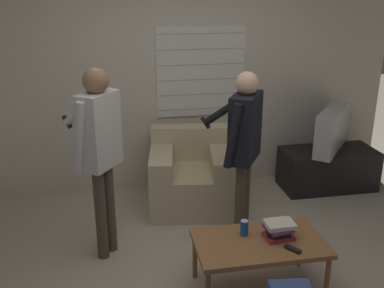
{
  "coord_description": "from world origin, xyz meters",
  "views": [
    {
      "loc": [
        -0.72,
        -3.0,
        2.32
      ],
      "look_at": [
        -0.04,
        0.64,
        1.0
      ],
      "focal_mm": 42.0,
      "sensor_mm": 36.0,
      "label": 1
    }
  ],
  "objects_px": {
    "person_right_standing": "(244,137)",
    "coffee_table": "(259,246)",
    "book_stack": "(279,229)",
    "soda_can": "(244,228)",
    "spare_remote": "(293,249)",
    "person_left_standing": "(99,142)",
    "tv": "(332,130)",
    "armchair_beige": "(192,176)"
  },
  "relations": [
    {
      "from": "person_right_standing",
      "to": "coffee_table",
      "type": "bearing_deg",
      "value": -154.31
    },
    {
      "from": "book_stack",
      "to": "soda_can",
      "type": "bearing_deg",
      "value": 160.61
    },
    {
      "from": "spare_remote",
      "to": "person_right_standing",
      "type": "bearing_deg",
      "value": 60.3
    },
    {
      "from": "person_left_standing",
      "to": "person_right_standing",
      "type": "relative_size",
      "value": 1.05
    },
    {
      "from": "person_left_standing",
      "to": "soda_can",
      "type": "bearing_deg",
      "value": -85.32
    },
    {
      "from": "coffee_table",
      "to": "tv",
      "type": "xyz_separation_m",
      "value": [
        1.44,
        1.71,
        0.32
      ]
    },
    {
      "from": "armchair_beige",
      "to": "book_stack",
      "type": "bearing_deg",
      "value": 113.6
    },
    {
      "from": "person_left_standing",
      "to": "person_right_standing",
      "type": "distance_m",
      "value": 1.27
    },
    {
      "from": "person_right_standing",
      "to": "armchair_beige",
      "type": "bearing_deg",
      "value": 55.63
    },
    {
      "from": "armchair_beige",
      "to": "person_left_standing",
      "type": "bearing_deg",
      "value": 49.16
    },
    {
      "from": "coffee_table",
      "to": "book_stack",
      "type": "relative_size",
      "value": 4.27
    },
    {
      "from": "armchair_beige",
      "to": "person_left_standing",
      "type": "relative_size",
      "value": 0.59
    },
    {
      "from": "armchair_beige",
      "to": "coffee_table",
      "type": "relative_size",
      "value": 1.0
    },
    {
      "from": "armchair_beige",
      "to": "book_stack",
      "type": "relative_size",
      "value": 4.26
    },
    {
      "from": "coffee_table",
      "to": "soda_can",
      "type": "distance_m",
      "value": 0.18
    },
    {
      "from": "book_stack",
      "to": "spare_remote",
      "type": "xyz_separation_m",
      "value": [
        0.04,
        -0.19,
        -0.06
      ]
    },
    {
      "from": "armchair_beige",
      "to": "tv",
      "type": "relative_size",
      "value": 1.31
    },
    {
      "from": "armchair_beige",
      "to": "soda_can",
      "type": "relative_size",
      "value": 7.95
    },
    {
      "from": "armchair_beige",
      "to": "person_left_standing",
      "type": "xyz_separation_m",
      "value": [
        -0.94,
        -0.8,
        0.73
      ]
    },
    {
      "from": "armchair_beige",
      "to": "coffee_table",
      "type": "height_order",
      "value": "armchair_beige"
    },
    {
      "from": "coffee_table",
      "to": "spare_remote",
      "type": "height_order",
      "value": "spare_remote"
    },
    {
      "from": "soda_can",
      "to": "tv",
      "type": "bearing_deg",
      "value": 46.19
    },
    {
      "from": "armchair_beige",
      "to": "person_right_standing",
      "type": "bearing_deg",
      "value": 122.32
    },
    {
      "from": "coffee_table",
      "to": "soda_can",
      "type": "bearing_deg",
      "value": 129.06
    },
    {
      "from": "tv",
      "to": "person_left_standing",
      "type": "relative_size",
      "value": 0.45
    },
    {
      "from": "armchair_beige",
      "to": "coffee_table",
      "type": "xyz_separation_m",
      "value": [
        0.25,
        -1.56,
        0.07
      ]
    },
    {
      "from": "person_left_standing",
      "to": "spare_remote",
      "type": "relative_size",
      "value": 13.24
    },
    {
      "from": "tv",
      "to": "spare_remote",
      "type": "xyz_separation_m",
      "value": [
        -1.23,
        -1.87,
        -0.27
      ]
    },
    {
      "from": "person_left_standing",
      "to": "coffee_table",
      "type": "bearing_deg",
      "value": -87.39
    },
    {
      "from": "person_left_standing",
      "to": "person_right_standing",
      "type": "height_order",
      "value": "person_left_standing"
    },
    {
      "from": "coffee_table",
      "to": "tv",
      "type": "distance_m",
      "value": 2.25
    },
    {
      "from": "person_left_standing",
      "to": "spare_remote",
      "type": "xyz_separation_m",
      "value": [
        1.38,
        -0.93,
        -0.61
      ]
    },
    {
      "from": "soda_can",
      "to": "book_stack",
      "type": "bearing_deg",
      "value": -19.39
    },
    {
      "from": "person_right_standing",
      "to": "soda_can",
      "type": "height_order",
      "value": "person_right_standing"
    },
    {
      "from": "tv",
      "to": "person_right_standing",
      "type": "bearing_deg",
      "value": -15.92
    },
    {
      "from": "coffee_table",
      "to": "person_left_standing",
      "type": "xyz_separation_m",
      "value": [
        -1.18,
        0.76,
        0.67
      ]
    },
    {
      "from": "coffee_table",
      "to": "spare_remote",
      "type": "bearing_deg",
      "value": -40.23
    },
    {
      "from": "armchair_beige",
      "to": "tv",
      "type": "xyz_separation_m",
      "value": [
        1.68,
        0.15,
        0.39
      ]
    },
    {
      "from": "person_left_standing",
      "to": "person_right_standing",
      "type": "bearing_deg",
      "value": -53.3
    },
    {
      "from": "tv",
      "to": "coffee_table",
      "type": "bearing_deg",
      "value": -0.19
    },
    {
      "from": "person_left_standing",
      "to": "soda_can",
      "type": "height_order",
      "value": "person_left_standing"
    },
    {
      "from": "armchair_beige",
      "to": "person_left_standing",
      "type": "height_order",
      "value": "person_left_standing"
    }
  ]
}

